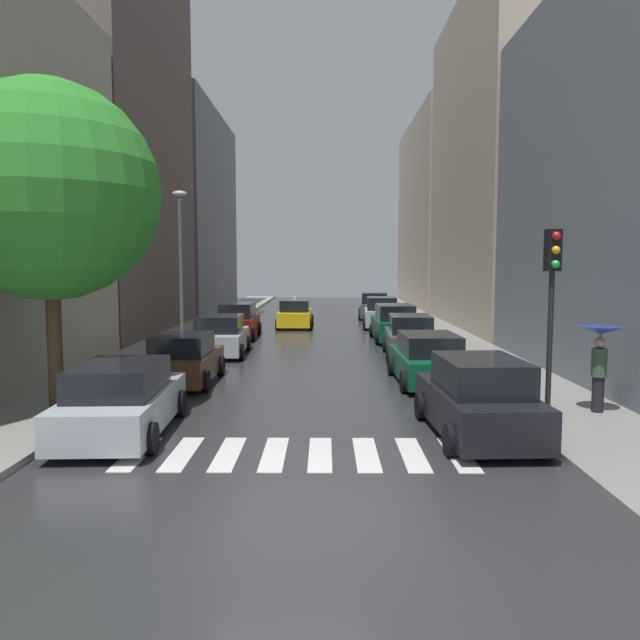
{
  "coord_description": "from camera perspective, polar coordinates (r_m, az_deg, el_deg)",
  "views": [
    {
      "loc": [
        0.54,
        -8.56,
        3.7
      ],
      "look_at": [
        0.32,
        18.02,
        1.28
      ],
      "focal_mm": 34.61,
      "sensor_mm": 36.0,
      "label": 1
    }
  ],
  "objects": [
    {
      "name": "taxi_midroad",
      "position": [
        36.05,
        -2.31,
        0.52
      ],
      "size": [
        2.09,
        4.42,
        1.81
      ],
      "rotation": [
        0.0,
        0.0,
        1.57
      ],
      "color": "yellow",
      "rests_on": "ground"
    },
    {
      "name": "lamp_post_left",
      "position": [
        26.74,
        -12.75,
        5.66
      ],
      "size": [
        0.6,
        0.28,
        6.61
      ],
      "color": "#595B60",
      "rests_on": "sidewalk_left"
    },
    {
      "name": "parked_car_right_fifth",
      "position": [
        35.99,
        5.68,
        0.6
      ],
      "size": [
        2.26,
        4.19,
        1.8
      ],
      "rotation": [
        0.0,
        0.0,
        1.52
      ],
      "color": "#B2B7BF",
      "rests_on": "ground"
    },
    {
      "name": "ground_plane",
      "position": [
        32.78,
        -0.47,
        -1.32
      ],
      "size": [
        28.0,
        72.0,
        0.04
      ],
      "primitive_type": "cube",
      "color": "#2C2C2E"
    },
    {
      "name": "street_tree_left",
      "position": [
        16.39,
        -23.79,
        10.79
      ],
      "size": [
        5.24,
        5.24,
        7.91
      ],
      "color": "#513823",
      "rests_on": "sidewalk_left"
    },
    {
      "name": "building_left_far",
      "position": [
        52.03,
        -12.52,
        9.72
      ],
      "size": [
        6.0,
        18.2,
        15.82
      ],
      "primitive_type": "cube",
      "color": "slate",
      "rests_on": "ground"
    },
    {
      "name": "parked_car_left_second",
      "position": [
        19.62,
        -12.48,
        -3.64
      ],
      "size": [
        2.04,
        4.13,
        1.55
      ],
      "rotation": [
        0.0,
        0.0,
        1.57
      ],
      "color": "brown",
      "rests_on": "ground"
    },
    {
      "name": "building_left_mid",
      "position": [
        36.08,
        -19.32,
        19.34
      ],
      "size": [
        6.0,
        14.93,
        25.38
      ],
      "primitive_type": "cube",
      "color": "#564C47",
      "rests_on": "ground"
    },
    {
      "name": "pedestrian_foreground",
      "position": [
        16.18,
        24.44,
        -2.52
      ],
      "size": [
        1.02,
        1.02,
        2.07
      ],
      "rotation": [
        0.0,
        0.0,
        1.84
      ],
      "color": "black",
      "rests_on": "sidewalk_right"
    },
    {
      "name": "parked_car_left_fourth",
      "position": [
        31.26,
        -7.59,
        -0.14
      ],
      "size": [
        2.04,
        4.66,
        1.77
      ],
      "rotation": [
        0.0,
        0.0,
        1.58
      ],
      "color": "maroon",
      "rests_on": "ground"
    },
    {
      "name": "parked_car_left_third",
      "position": [
        25.39,
        -9.2,
        -1.51
      ],
      "size": [
        2.25,
        4.27,
        1.64
      ],
      "rotation": [
        0.0,
        0.0,
        1.6
      ],
      "color": "#B2B7BF",
      "rests_on": "ground"
    },
    {
      "name": "crosswalk_stripes",
      "position": [
        12.32,
        -2.12,
        -12.27
      ],
      "size": [
        6.75,
        2.2,
        0.01
      ],
      "color": "silver",
      "rests_on": "ground"
    },
    {
      "name": "building_right_mid",
      "position": [
        37.64,
        17.09,
        13.49
      ],
      "size": [
        6.0,
        16.32,
        18.55
      ],
      "primitive_type": "cube",
      "color": "#B2A38C",
      "rests_on": "ground"
    },
    {
      "name": "parked_car_right_second",
      "position": [
        19.4,
        9.95,
        -3.66
      ],
      "size": [
        2.16,
        4.38,
        1.57
      ],
      "rotation": [
        0.0,
        0.0,
        1.59
      ],
      "color": "#0C4C2D",
      "rests_on": "ground"
    },
    {
      "name": "building_right_far",
      "position": [
        55.32,
        11.54,
        9.54
      ],
      "size": [
        6.0,
        18.74,
        15.97
      ],
      "primitive_type": "cube",
      "color": "#B2A38C",
      "rests_on": "ground"
    },
    {
      "name": "sidewalk_right",
      "position": [
        33.3,
        10.79,
        -1.15
      ],
      "size": [
        3.0,
        72.0,
        0.15
      ],
      "primitive_type": "cube",
      "color": "gray",
      "rests_on": "ground"
    },
    {
      "name": "parked_car_right_sixth",
      "position": [
        41.97,
        5.01,
        1.25
      ],
      "size": [
        2.27,
        4.25,
        1.78
      ],
      "rotation": [
        0.0,
        0.0,
        1.52
      ],
      "color": "#474C51",
      "rests_on": "ground"
    },
    {
      "name": "sidewalk_left",
      "position": [
        33.51,
        -11.65,
        -1.12
      ],
      "size": [
        3.0,
        72.0,
        0.15
      ],
      "primitive_type": "cube",
      "color": "gray",
      "rests_on": "ground"
    },
    {
      "name": "parked_car_right_third",
      "position": [
        24.73,
        8.3,
        -1.62
      ],
      "size": [
        2.15,
        4.24,
        1.7
      ],
      "rotation": [
        0.0,
        0.0,
        1.53
      ],
      "color": "#474C51",
      "rests_on": "ground"
    },
    {
      "name": "traffic_light_right_corner",
      "position": [
        14.24,
        20.67,
        3.18
      ],
      "size": [
        0.3,
        0.42,
        4.3
      ],
      "color": "black",
      "rests_on": "sidewalk_right"
    },
    {
      "name": "parked_car_left_nearest",
      "position": [
        14.15,
        -17.85,
        -7.1
      ],
      "size": [
        2.28,
        4.68,
        1.59
      ],
      "rotation": [
        0.0,
        0.0,
        1.62
      ],
      "color": "#B2B7BF",
      "rests_on": "ground"
    },
    {
      "name": "parked_car_right_nearest",
      "position": [
        13.75,
        14.4,
        -7.14
      ],
      "size": [
        2.22,
        4.39,
        1.73
      ],
      "rotation": [
        0.0,
        0.0,
        1.62
      ],
      "color": "black",
      "rests_on": "ground"
    },
    {
      "name": "parked_car_right_fourth",
      "position": [
        29.9,
        6.88,
        -0.36
      ],
      "size": [
        2.16,
        4.6,
        1.77
      ],
      "rotation": [
        0.0,
        0.0,
        1.59
      ],
      "color": "#0C4C2D",
      "rests_on": "ground"
    }
  ]
}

